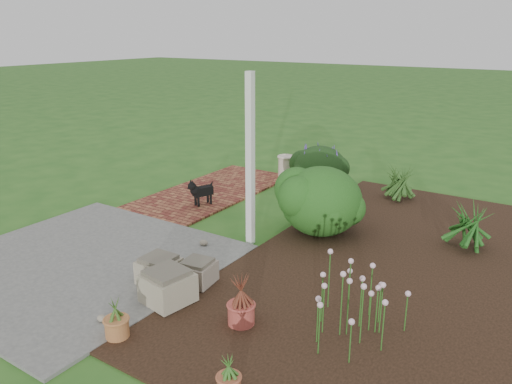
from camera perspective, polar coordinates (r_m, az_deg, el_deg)
The scene contains 17 objects.
ground at distance 7.55m, azimuth -2.95°, elevation -5.59°, with size 80.00×80.00×0.00m, color #295F1E.
concrete_patio at distance 7.23m, azimuth -19.50°, elevation -7.58°, with size 3.50×3.50×0.04m, color #5A5A58.
brick_path at distance 9.81m, azimuth -4.93°, elevation 0.12°, with size 1.60×3.50×0.04m, color maroon.
garden_bed at distance 6.95m, azimuth 16.70°, elevation -8.40°, with size 4.00×7.00×0.03m, color black.
veranda_post at distance 7.05m, azimuth -0.66°, elevation 3.49°, with size 0.10×0.10×2.50m, color white.
stone_trough_near at distance 5.90m, azimuth -10.05°, elevation -10.73°, with size 0.50×0.50×0.33m, color gray.
stone_trough_mid at distance 6.34m, azimuth -11.00°, elevation -8.84°, with size 0.44×0.44×0.29m, color gray.
stone_trough_far at distance 6.26m, azimuth -6.68°, elevation -9.17°, with size 0.39×0.39×0.26m, color #756958.
black_dog at distance 8.90m, azimuth -6.35°, elevation 0.17°, with size 0.29×0.51×0.45m.
cream_ceramic_urn at distance 10.69m, azimuth 3.43°, elevation 2.98°, with size 0.32×0.32×0.43m, color beige.
evergreen_shrub at distance 7.67m, azimuth 7.47°, elevation -0.82°, with size 1.25×1.25×1.06m, color #0E380E.
agapanthus_clump_back at distance 7.74m, azimuth 23.09°, elevation -3.11°, with size 0.86×0.86×0.78m, color #17370F, non-canonical shape.
agapanthus_clump_front at distance 9.55m, azimuth 16.14°, elevation 1.43°, with size 0.86×0.86×0.76m, color #0B3A13, non-canonical shape.
pink_flower_patch at distance 5.26m, azimuth 10.57°, elevation -12.39°, with size 1.09×1.09×0.70m, color #113D0F, non-canonical shape.
terracotta_pot_bronze at distance 5.45m, azimuth -1.70°, elevation -13.73°, with size 0.29×0.29×0.23m, color #B2463C.
terracotta_pot_small_right at distance 5.44m, azimuth -15.61°, elevation -14.68°, with size 0.24×0.24×0.21m, color #B06C3B.
purple_flowering_bush at distance 9.89m, azimuth 7.28°, elevation 2.80°, with size 1.06×1.06×0.91m, color black.
Camera 1 is at (4.13, -5.56, 3.01)m, focal length 35.00 mm.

